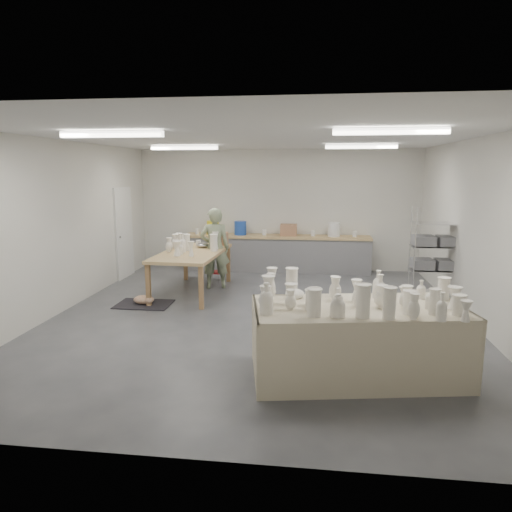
# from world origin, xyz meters

# --- Properties ---
(room) EXTENTS (8.00, 8.02, 3.00)m
(room) POSITION_xyz_m (-0.11, 0.08, 2.06)
(room) COLOR #424449
(room) RESTS_ON ground
(back_counter) EXTENTS (4.60, 0.60, 1.24)m
(back_counter) POSITION_xyz_m (-0.01, 3.68, 0.49)
(back_counter) COLOR tan
(back_counter) RESTS_ON ground
(wire_shelf) EXTENTS (0.88, 0.48, 1.80)m
(wire_shelf) POSITION_xyz_m (3.20, 1.40, 0.92)
(wire_shelf) COLOR silver
(wire_shelf) RESTS_ON ground
(drying_table) EXTENTS (2.65, 1.59, 1.25)m
(drying_table) POSITION_xyz_m (1.43, -2.14, 0.48)
(drying_table) COLOR olive
(drying_table) RESTS_ON ground
(work_table) EXTENTS (1.25, 2.34, 1.23)m
(work_table) POSITION_xyz_m (-1.52, 1.49, 0.86)
(work_table) COLOR tan
(work_table) RESTS_ON ground
(rug) EXTENTS (1.00, 0.70, 0.02)m
(rug) POSITION_xyz_m (-2.22, 0.44, 0.01)
(rug) COLOR black
(rug) RESTS_ON ground
(cat) EXTENTS (0.44, 0.35, 0.17)m
(cat) POSITION_xyz_m (-2.20, 0.42, 0.10)
(cat) COLOR white
(cat) RESTS_ON rug
(potter) EXTENTS (0.71, 0.55, 1.71)m
(potter) POSITION_xyz_m (-1.16, 1.85, 0.86)
(potter) COLOR gray
(potter) RESTS_ON ground
(red_stool) EXTENTS (0.41, 0.41, 0.30)m
(red_stool) POSITION_xyz_m (-1.16, 2.12, 0.27)
(red_stool) COLOR red
(red_stool) RESTS_ON ground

